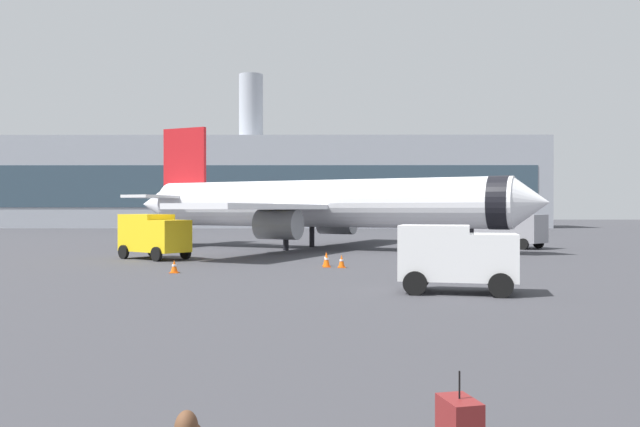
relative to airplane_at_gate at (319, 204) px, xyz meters
name	(u,v)px	position (x,y,z in m)	size (l,w,h in m)	color
airplane_at_gate	(319,204)	(0.00, 0.00, 0.00)	(33.90, 31.15, 10.50)	white
service_truck	(154,234)	(-10.63, -10.30, -2.05)	(5.15, 4.66, 2.90)	yellow
fuel_truck	(507,227)	(15.69, 1.73, -1.88)	(5.89, 5.99, 3.20)	gray
cargo_van	(456,255)	(5.43, -26.86, -2.21)	(4.73, 3.13, 2.60)	white
safety_cone_near	(326,259)	(0.52, -15.32, -3.26)	(0.44, 0.44, 0.81)	#F2590C
safety_cone_mid	(174,266)	(-7.17, -19.32, -3.33)	(0.44, 0.44, 0.67)	#F2590C
safety_cone_far	(327,260)	(0.54, -16.07, -3.25)	(0.44, 0.44, 0.81)	#F2590C
safety_cone_outer	(342,261)	(1.36, -16.37, -3.30)	(0.44, 0.44, 0.72)	#F2590C
rolling_suitcase	(459,426)	(2.12, -42.88, -3.27)	(0.54, 0.72, 1.10)	maroon
terminal_building	(245,183)	(-14.14, 64.90, 4.47)	(107.74, 16.20, 28.02)	#9EA3AD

